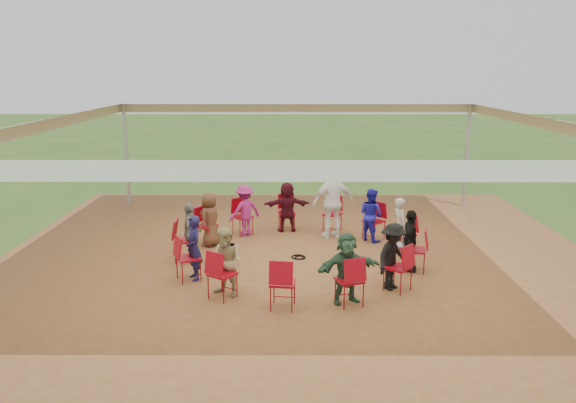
{
  "coord_description": "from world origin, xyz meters",
  "views": [
    {
      "loc": [
        -0.19,
        -11.33,
        4.0
      ],
      "look_at": [
        -0.23,
        0.3,
        1.24
      ],
      "focal_mm": 35.0,
      "sensor_mm": 36.0,
      "label": 1
    }
  ],
  "objects_px": {
    "person_seated_4": "(245,210)",
    "person_seated_3": "(287,207)",
    "chair_1": "(405,234)",
    "chair_9": "(222,274)",
    "chair_7": "(185,241)",
    "person_seated_5": "(210,219)",
    "chair_6": "(206,226)",
    "chair_2": "(374,221)",
    "chair_12": "(398,268)",
    "chair_8": "(188,258)",
    "chair_11": "(349,281)",
    "laptop": "(401,242)",
    "chair_3": "(332,214)",
    "person_seated_6": "(190,232)",
    "person_seated_2": "(371,215)",
    "chair_0": "(416,250)",
    "chair_10": "(283,283)",
    "person_seated_10": "(393,256)",
    "person_seated_1": "(400,226)",
    "person_seated_8": "(227,263)",
    "chair_5": "(243,217)",
    "person_seated_9": "(347,268)",
    "cable_coil": "(299,257)",
    "standing_person": "(333,202)",
    "person_seated_0": "(410,241)",
    "person_seated_7": "(194,248)"
  },
  "relations": [
    {
      "from": "person_seated_4",
      "to": "person_seated_3",
      "type": "bearing_deg",
      "value": 166.15
    },
    {
      "from": "chair_1",
      "to": "chair_9",
      "type": "height_order",
      "value": "same"
    },
    {
      "from": "chair_7",
      "to": "person_seated_5",
      "type": "height_order",
      "value": "person_seated_5"
    },
    {
      "from": "person_seated_4",
      "to": "person_seated_5",
      "type": "height_order",
      "value": "same"
    },
    {
      "from": "chair_1",
      "to": "chair_6",
      "type": "height_order",
      "value": "same"
    },
    {
      "from": "chair_2",
      "to": "chair_12",
      "type": "xyz_separation_m",
      "value": [
        -0.03,
        -3.2,
        0.0
      ]
    },
    {
      "from": "chair_6",
      "to": "chair_8",
      "type": "xyz_separation_m",
      "value": [
        -0.02,
        -2.24,
        0.0
      ]
    },
    {
      "from": "chair_11",
      "to": "laptop",
      "type": "relative_size",
      "value": 2.57
    },
    {
      "from": "chair_3",
      "to": "person_seated_6",
      "type": "height_order",
      "value": "person_seated_6"
    },
    {
      "from": "laptop",
      "to": "person_seated_2",
      "type": "bearing_deg",
      "value": 23.61
    },
    {
      "from": "chair_6",
      "to": "person_seated_6",
      "type": "distance_m",
      "value": 1.15
    },
    {
      "from": "person_seated_4",
      "to": "chair_3",
      "type": "bearing_deg",
      "value": 155.09
    },
    {
      "from": "chair_0",
      "to": "chair_3",
      "type": "height_order",
      "value": "same"
    },
    {
      "from": "chair_8",
      "to": "chair_10",
      "type": "distance_m",
      "value": 2.24
    },
    {
      "from": "chair_6",
      "to": "person_seated_10",
      "type": "bearing_deg",
      "value": 83.25
    },
    {
      "from": "chair_12",
      "to": "chair_10",
      "type": "bearing_deg",
      "value": 152.31
    },
    {
      "from": "chair_11",
      "to": "person_seated_1",
      "type": "xyz_separation_m",
      "value": [
        1.39,
        2.79,
        0.19
      ]
    },
    {
      "from": "chair_0",
      "to": "person_seated_2",
      "type": "bearing_deg",
      "value": 30.48
    },
    {
      "from": "chair_2",
      "to": "person_seated_8",
      "type": "bearing_deg",
      "value": 96.75
    },
    {
      "from": "chair_5",
      "to": "person_seated_9",
      "type": "bearing_deg",
      "value": 83.25
    },
    {
      "from": "chair_12",
      "to": "cable_coil",
      "type": "xyz_separation_m",
      "value": [
        -1.78,
        1.83,
        -0.43
      ]
    },
    {
      "from": "chair_11",
      "to": "person_seated_8",
      "type": "xyz_separation_m",
      "value": [
        -2.15,
        0.39,
        0.19
      ]
    },
    {
      "from": "chair_0",
      "to": "chair_5",
      "type": "height_order",
      "value": "same"
    },
    {
      "from": "standing_person",
      "to": "person_seated_4",
      "type": "bearing_deg",
      "value": -23.89
    },
    {
      "from": "chair_12",
      "to": "person_seated_3",
      "type": "bearing_deg",
      "value": 69.79
    },
    {
      "from": "chair_10",
      "to": "person_seated_0",
      "type": "relative_size",
      "value": 0.71
    },
    {
      "from": "person_seated_4",
      "to": "person_seated_7",
      "type": "xyz_separation_m",
      "value": [
        -0.75,
        -2.94,
        0.0
      ]
    },
    {
      "from": "chair_6",
      "to": "chair_7",
      "type": "height_order",
      "value": "same"
    },
    {
      "from": "chair_6",
      "to": "person_seated_9",
      "type": "xyz_separation_m",
      "value": [
        2.92,
        -3.29,
        0.19
      ]
    },
    {
      "from": "chair_7",
      "to": "standing_person",
      "type": "relative_size",
      "value": 0.51
    },
    {
      "from": "chair_5",
      "to": "chair_7",
      "type": "height_order",
      "value": "same"
    },
    {
      "from": "person_seated_6",
      "to": "cable_coil",
      "type": "distance_m",
      "value": 2.39
    },
    {
      "from": "chair_5",
      "to": "cable_coil",
      "type": "xyz_separation_m",
      "value": [
        1.36,
        -1.78,
        -0.43
      ]
    },
    {
      "from": "chair_6",
      "to": "standing_person",
      "type": "bearing_deg",
      "value": 129.21
    },
    {
      "from": "person_seated_9",
      "to": "person_seated_5",
      "type": "bearing_deg",
      "value": 110.77
    },
    {
      "from": "chair_6",
      "to": "person_seated_1",
      "type": "xyz_separation_m",
      "value": [
        4.35,
        -0.61,
        0.19
      ]
    },
    {
      "from": "person_seated_2",
      "to": "person_seated_3",
      "type": "relative_size",
      "value": 1.0
    },
    {
      "from": "person_seated_0",
      "to": "person_seated_6",
      "type": "height_order",
      "value": "same"
    },
    {
      "from": "person_seated_7",
      "to": "person_seated_4",
      "type": "bearing_deg",
      "value": 138.46
    },
    {
      "from": "chair_10",
      "to": "person_seated_7",
      "type": "distance_m",
      "value": 2.2
    },
    {
      "from": "person_seated_3",
      "to": "person_seated_9",
      "type": "bearing_deg",
      "value": 96.92
    },
    {
      "from": "chair_10",
      "to": "person_seated_3",
      "type": "bearing_deg",
      "value": 96.75
    },
    {
      "from": "person_seated_8",
      "to": "standing_person",
      "type": "bearing_deg",
      "value": 94.1
    },
    {
      "from": "chair_9",
      "to": "person_seated_8",
      "type": "relative_size",
      "value": 0.71
    },
    {
      "from": "chair_9",
      "to": "person_seated_7",
      "type": "height_order",
      "value": "person_seated_7"
    },
    {
      "from": "chair_3",
      "to": "person_seated_2",
      "type": "distance_m",
      "value": 1.15
    },
    {
      "from": "chair_0",
      "to": "chair_11",
      "type": "bearing_deg",
      "value": 152.31
    },
    {
      "from": "person_seated_6",
      "to": "person_seated_9",
      "type": "height_order",
      "value": "same"
    },
    {
      "from": "person_seated_8",
      "to": "person_seated_1",
      "type": "bearing_deg",
      "value": 69.23
    },
    {
      "from": "cable_coil",
      "to": "laptop",
      "type": "relative_size",
      "value": 1.13
    }
  ]
}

